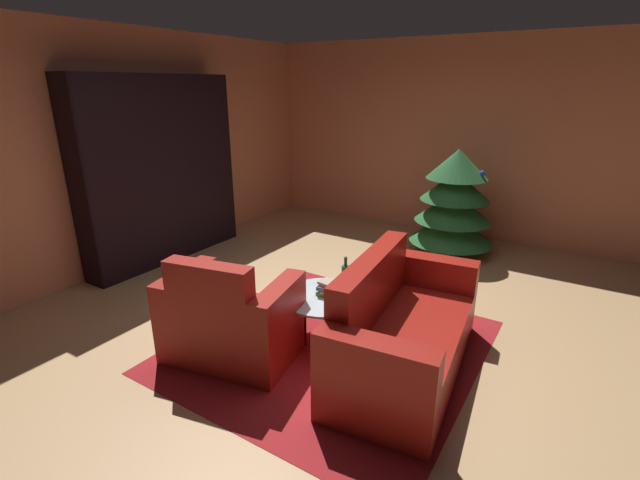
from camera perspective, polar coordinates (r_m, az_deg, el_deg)
ground_plane at (r=4.27m, az=1.65°, el=-10.73°), size 8.01×8.01×0.00m
wall_back at (r=6.86m, az=16.65°, el=12.26°), size 5.90×0.06×2.77m
wall_left at (r=5.80m, az=-24.27°, el=10.22°), size 0.06×6.79×2.77m
area_rug at (r=3.96m, az=1.39°, el=-13.34°), size 2.35×2.42×0.01m
bookshelf_unit at (r=5.92m, az=-18.70°, el=8.56°), size 0.35×2.14×2.25m
armchair_red at (r=3.74m, az=-11.42°, el=-10.13°), size 1.14×0.90×0.92m
couch_red at (r=3.60m, az=10.31°, el=-11.58°), size 0.98×1.80×0.90m
coffee_table at (r=3.88m, az=0.55°, el=-7.60°), size 0.75×0.75×0.42m
book_stack_on_table at (r=3.83m, az=1.32°, el=-6.28°), size 0.22×0.17×0.13m
bottle_on_table at (r=3.90m, az=3.25°, el=-4.84°), size 0.07×0.07×0.32m
decorated_tree at (r=6.02m, az=16.76°, el=4.63°), size 1.08×1.08×1.38m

